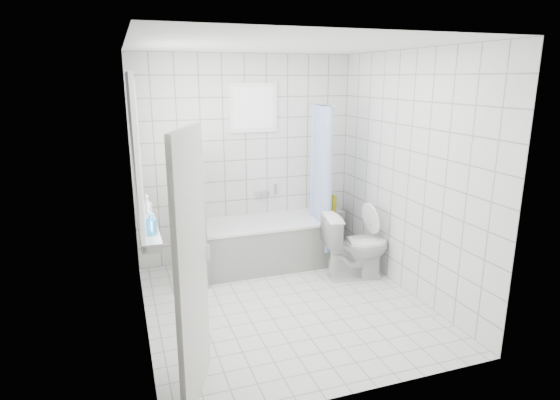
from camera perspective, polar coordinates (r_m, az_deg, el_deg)
name	(u,v)px	position (r m, az deg, el deg)	size (l,w,h in m)	color
ground	(286,305)	(5.02, 0.68, -12.71)	(3.00, 3.00, 0.00)	white
ceiling	(286,45)	(4.47, 0.79, 18.41)	(3.00, 3.00, 0.00)	white
wall_back	(246,160)	(5.98, -4.17, 4.92)	(2.80, 0.02, 2.60)	white
wall_front	(360,230)	(3.25, 9.76, -3.63)	(2.80, 0.02, 2.60)	white
wall_left	(137,196)	(4.31, -17.05, 0.49)	(0.02, 3.00, 2.60)	white
wall_right	(409,175)	(5.20, 15.41, 2.97)	(0.02, 3.00, 2.60)	white
window_left	(138,157)	(4.55, -16.94, 5.08)	(0.01, 0.90, 1.40)	white
window_back	(254,108)	(5.88, -3.22, 11.16)	(0.50, 0.01, 0.50)	white
window_sill	(149,232)	(4.72, -15.73, -3.76)	(0.18, 1.02, 0.08)	white
door	(192,270)	(3.37, -10.70, -8.41)	(0.04, 0.80, 2.00)	silver
bathtub	(263,243)	(5.91, -2.14, -5.30)	(1.58, 0.77, 0.58)	white
partition_wall	(194,216)	(5.54, -10.49, -1.91)	(0.15, 0.85, 1.50)	white
tiled_ledge	(327,230)	(6.48, 5.78, -3.68)	(0.40, 0.24, 0.55)	white
toilet	(356,246)	(5.60, 9.23, -5.52)	(0.44, 0.77, 0.79)	white
curtain_rod	(319,104)	(5.79, 4.82, 11.57)	(0.02, 0.02, 0.80)	silver
shower_curtain	(322,179)	(5.79, 5.15, 2.57)	(0.14, 0.48, 1.78)	#4773D2
tub_faucet	(262,194)	(6.08, -2.21, 0.79)	(0.18, 0.06, 0.06)	silver
sill_bottles	(149,216)	(4.67, -15.73, -1.92)	(0.14, 0.45, 0.30)	#BAB9C0
ledge_bottles	(330,203)	(6.35, 6.08, -0.42)	(0.18, 0.17, 0.24)	green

